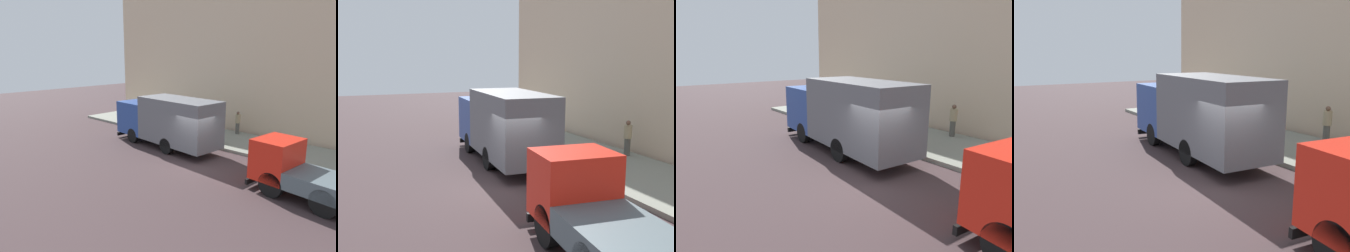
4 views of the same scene
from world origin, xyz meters
The scene contains 7 objects.
ground centered at (0.00, 0.00, 0.00)m, with size 80.00×80.00×0.00m, color #403031.
sidewalk centered at (5.16, 0.00, 0.09)m, with size 4.32×30.00×0.18m, color gray.
building_facade centered at (7.82, 0.00, 6.16)m, with size 0.50×30.00×12.32m, color beige.
large_utility_truck centered at (1.31, 3.20, 1.73)m, with size 2.90×7.87×3.19m.
pedestrian_walking centered at (3.51, 3.96, 1.05)m, with size 0.47×0.47×1.66m.
pedestrian_standing centered at (6.66, 1.31, 1.03)m, with size 0.51×0.51×1.63m.
traffic_cone_orange centered at (3.97, 5.91, 0.49)m, with size 0.44×0.44×0.63m, color orange.
Camera 3 is at (-6.63, -6.97, 4.19)m, focal length 32.01 mm.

